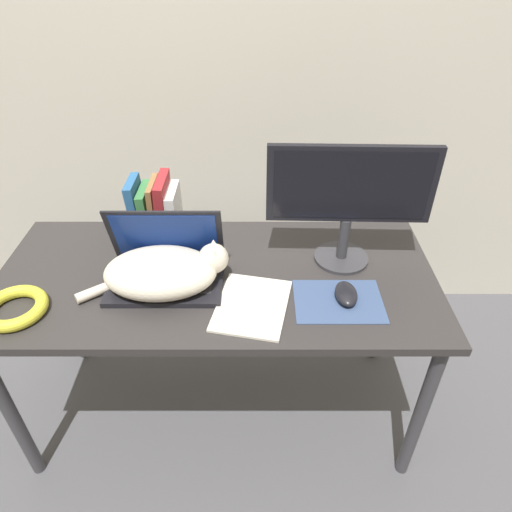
# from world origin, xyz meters

# --- Properties ---
(ground_plane) EXTENTS (12.00, 12.00, 0.00)m
(ground_plane) POSITION_xyz_m (0.00, 0.00, 0.00)
(ground_plane) COLOR #4C4C51
(wall_back) EXTENTS (8.00, 0.05, 2.60)m
(wall_back) POSITION_xyz_m (0.00, 1.06, 1.30)
(wall_back) COLOR beige
(wall_back) RESTS_ON ground_plane
(desk) EXTENTS (1.45, 0.65, 0.70)m
(desk) POSITION_xyz_m (0.00, 0.33, 0.63)
(desk) COLOR #2D2B2B
(desk) RESTS_ON ground_plane
(laptop) EXTENTS (0.36, 0.24, 0.24)m
(laptop) POSITION_xyz_m (-0.15, 0.30, 0.75)
(laptop) COLOR black
(laptop) RESTS_ON desk
(cat) EXTENTS (0.47, 0.24, 0.14)m
(cat) POSITION_xyz_m (-0.15, 0.26, 0.77)
(cat) COLOR beige
(cat) RESTS_ON desk
(external_monitor) EXTENTS (0.52, 0.19, 0.41)m
(external_monitor) POSITION_xyz_m (0.43, 0.41, 0.95)
(external_monitor) COLOR #333338
(external_monitor) RESTS_ON desk
(mousepad) EXTENTS (0.27, 0.20, 0.00)m
(mousepad) POSITION_xyz_m (0.39, 0.20, 0.70)
(mousepad) COLOR #384C75
(mousepad) RESTS_ON desk
(computer_mouse) EXTENTS (0.07, 0.11, 0.04)m
(computer_mouse) POSITION_xyz_m (0.41, 0.21, 0.72)
(computer_mouse) COLOR black
(computer_mouse) RESTS_ON mousepad
(book_row) EXTENTS (0.17, 0.17, 0.24)m
(book_row) POSITION_xyz_m (-0.22, 0.54, 0.81)
(book_row) COLOR #285B93
(book_row) RESTS_ON desk
(cable_coil) EXTENTS (0.19, 0.19, 0.04)m
(cable_coil) POSITION_xyz_m (-0.58, 0.15, 0.72)
(cable_coil) COLOR gold
(cable_coil) RESTS_ON desk
(notepad) EXTENTS (0.26, 0.30, 0.01)m
(notepad) POSITION_xyz_m (0.12, 0.17, 0.71)
(notepad) COLOR silver
(notepad) RESTS_ON desk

